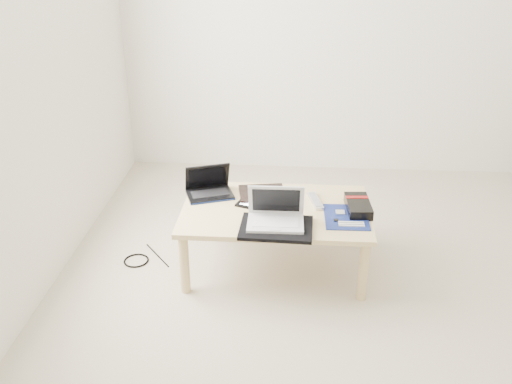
# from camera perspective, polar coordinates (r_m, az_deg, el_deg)

# --- Properties ---
(ground) EXTENTS (4.00, 4.00, 0.00)m
(ground) POSITION_cam_1_polar(r_m,az_deg,el_deg) (3.26, 14.29, -11.85)
(ground) COLOR beige
(ground) RESTS_ON ground
(coffee_table) EXTENTS (1.10, 0.70, 0.40)m
(coffee_table) POSITION_cam_1_polar(r_m,az_deg,el_deg) (3.38, 1.97, -2.38)
(coffee_table) COLOR tan
(coffee_table) RESTS_ON ground
(book) EXTENTS (0.31, 0.27, 0.03)m
(book) POSITION_cam_1_polar(r_m,az_deg,el_deg) (3.49, 0.61, -0.19)
(book) COLOR black
(book) RESTS_ON coffee_table
(netbook) EXTENTS (0.32, 0.28, 0.19)m
(netbook) POSITION_cam_1_polar(r_m,az_deg,el_deg) (3.51, -4.72, 0.35)
(netbook) COLOR black
(netbook) RESTS_ON coffee_table
(tablet) EXTENTS (0.28, 0.25, 0.01)m
(tablet) POSITION_cam_1_polar(r_m,az_deg,el_deg) (3.40, 0.28, -1.09)
(tablet) COLOR black
(tablet) RESTS_ON coffee_table
(remote) EXTENTS (0.10, 0.23, 0.02)m
(remote) POSITION_cam_1_polar(r_m,az_deg,el_deg) (3.44, 5.96, -0.89)
(remote) COLOR silver
(remote) RESTS_ON coffee_table
(neoprene_sleeve) EXTENTS (0.41, 0.30, 0.02)m
(neoprene_sleeve) POSITION_cam_1_polar(r_m,az_deg,el_deg) (3.13, 2.04, -3.60)
(neoprene_sleeve) COLOR black
(neoprene_sleeve) RESTS_ON coffee_table
(white_laptop) EXTENTS (0.31, 0.22, 0.21)m
(white_laptop) POSITION_cam_1_polar(r_m,az_deg,el_deg) (3.15, 1.98, -2.31)
(white_laptop) COLOR silver
(white_laptop) RESTS_ON neoprene_sleeve
(motherboard) EXTENTS (0.25, 0.31, 0.01)m
(motherboard) POSITION_cam_1_polar(r_m,az_deg,el_deg) (3.29, 9.03, -2.47)
(motherboard) COLOR #0D1456
(motherboard) RESTS_ON coffee_table
(gpu_box) EXTENTS (0.15, 0.27, 0.06)m
(gpu_box) POSITION_cam_1_polar(r_m,az_deg,el_deg) (3.37, 10.18, -1.38)
(gpu_box) COLOR black
(gpu_box) RESTS_ON coffee_table
(cable_coil) EXTENTS (0.11, 0.11, 0.01)m
(cable_coil) POSITION_cam_1_polar(r_m,az_deg,el_deg) (3.36, 0.64, -1.47)
(cable_coil) COLOR black
(cable_coil) RESTS_ON coffee_table
(floor_cable_coil) EXTENTS (0.19, 0.19, 0.01)m
(floor_cable_coil) POSITION_cam_1_polar(r_m,az_deg,el_deg) (3.67, -11.89, -6.72)
(floor_cable_coil) COLOR black
(floor_cable_coil) RESTS_ON ground
(floor_cable_trail) EXTENTS (0.20, 0.26, 0.01)m
(floor_cable_trail) POSITION_cam_1_polar(r_m,az_deg,el_deg) (3.70, -9.83, -6.25)
(floor_cable_trail) COLOR black
(floor_cable_trail) RESTS_ON ground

